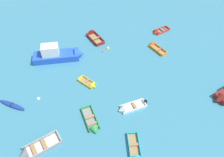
% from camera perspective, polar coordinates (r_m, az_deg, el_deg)
% --- Properties ---
extents(rowboat_maroon_back_row_center, '(2.89, 4.20, 1.36)m').
position_cam_1_polar(rowboat_maroon_back_row_center, '(34.42, -5.45, 11.74)').
color(rowboat_maroon_back_row_center, '#99754C').
rests_on(rowboat_maroon_back_row_center, ground_plane).
extents(rowboat_grey_cluster_inner, '(4.34, 3.01, 1.37)m').
position_cam_1_polar(rowboat_grey_cluster_inner, '(22.79, -21.00, -18.06)').
color(rowboat_grey_cluster_inner, beige).
rests_on(rowboat_grey_cluster_inner, ground_plane).
extents(rowboat_yellow_near_left, '(2.49, 2.57, 0.88)m').
position_cam_1_polar(rowboat_yellow_near_left, '(26.44, -5.82, -1.68)').
color(rowboat_yellow_near_left, '#99754C').
rests_on(rowboat_yellow_near_left, ground_plane).
extents(kayak_deep_blue_back_row_left, '(3.37, 2.31, 0.34)m').
position_cam_1_polar(kayak_deep_blue_back_row_left, '(26.92, -25.69, -6.55)').
color(kayak_deep_blue_back_row_left, navy).
rests_on(kayak_deep_blue_back_row_left, ground_plane).
extents(rowboat_orange_back_row_right, '(2.37, 3.43, 0.98)m').
position_cam_1_polar(rowboat_orange_back_row_right, '(32.61, 11.44, 8.60)').
color(rowboat_orange_back_row_right, '#99754C').
rests_on(rowboat_orange_back_row_right, ground_plane).
extents(rowboat_green_midfield_right, '(1.97, 3.81, 1.10)m').
position_cam_1_polar(rowboat_green_midfield_right, '(22.89, -5.19, -12.72)').
color(rowboat_green_midfield_right, gray).
rests_on(rowboat_green_midfield_right, ground_plane).
extents(rowboat_white_far_left, '(3.64, 1.80, 1.03)m').
position_cam_1_polar(rowboat_white_far_left, '(24.07, 3.99, -8.21)').
color(rowboat_white_far_left, beige).
rests_on(rowboat_white_far_left, ground_plane).
extents(rowboat_red_near_camera, '(3.36, 2.33, 1.06)m').
position_cam_1_polar(rowboat_red_near_camera, '(35.91, 12.40, 12.32)').
color(rowboat_red_near_camera, '#4C4C51').
rests_on(rowboat_red_near_camera, ground_plane).
extents(rowboat_turquoise_near_right, '(1.31, 3.32, 0.99)m').
position_cam_1_polar(rowboat_turquoise_near_right, '(21.49, 6.40, -19.84)').
color(rowboat_turquoise_near_right, '#99754C').
rests_on(rowboat_turquoise_near_right, ground_plane).
extents(motor_launch_blue_far_back, '(7.07, 2.10, 2.78)m').
position_cam_1_polar(motor_launch_blue_far_back, '(30.50, -14.27, 6.41)').
color(motor_launch_blue_far_back, blue).
rests_on(motor_launch_blue_far_back, ground_plane).
extents(mooring_buoy_far_field, '(0.46, 0.46, 0.46)m').
position_cam_1_polar(mooring_buoy_far_field, '(31.91, -1.16, 8.28)').
color(mooring_buoy_far_field, yellow).
rests_on(mooring_buoy_far_field, ground_plane).
extents(mooring_buoy_near_foreground, '(0.39, 0.39, 0.39)m').
position_cam_1_polar(mooring_buoy_near_foreground, '(26.57, -19.50, -5.23)').
color(mooring_buoy_near_foreground, silver).
rests_on(mooring_buoy_near_foreground, ground_plane).
extents(mooring_buoy_trailing, '(0.28, 0.28, 0.28)m').
position_cam_1_polar(mooring_buoy_trailing, '(31.29, -2.58, 7.33)').
color(mooring_buoy_trailing, red).
rests_on(mooring_buoy_trailing, ground_plane).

